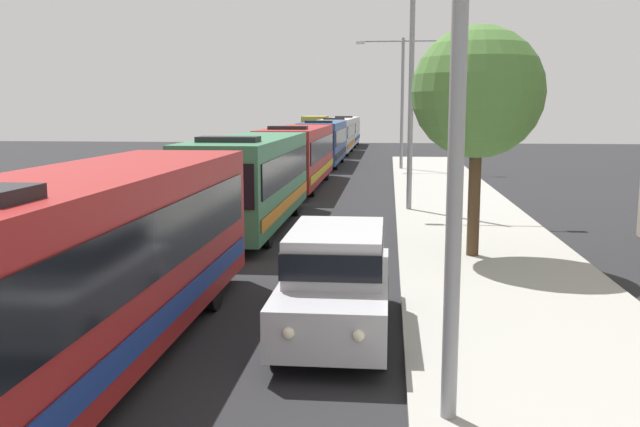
{
  "coord_description": "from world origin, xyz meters",
  "views": [
    {
      "loc": [
        3.3,
        -0.84,
        4.02
      ],
      "look_at": [
        1.98,
        12.36,
        1.99
      ],
      "focal_mm": 38.76,
      "sensor_mm": 36.0,
      "label": 1
    }
  ],
  "objects": [
    {
      "name": "bus_lead",
      "position": [
        -1.3,
        9.22,
        1.69
      ],
      "size": [
        2.58,
        11.22,
        3.21
      ],
      "color": "maroon",
      "rests_on": "ground_plane"
    },
    {
      "name": "bus_second_in_line",
      "position": [
        -1.3,
        21.85,
        1.69
      ],
      "size": [
        2.58,
        10.51,
        3.21
      ],
      "color": "#33724C",
      "rests_on": "ground_plane"
    },
    {
      "name": "bus_middle",
      "position": [
        -1.3,
        34.22,
        1.69
      ],
      "size": [
        2.58,
        12.39,
        3.21
      ],
      "color": "maroon",
      "rests_on": "ground_plane"
    },
    {
      "name": "bus_fourth_in_line",
      "position": [
        -1.3,
        47.57,
        1.69
      ],
      "size": [
        2.58,
        10.69,
        3.21
      ],
      "color": "#284C8C",
      "rests_on": "ground_plane"
    },
    {
      "name": "bus_rear",
      "position": [
        -1.3,
        60.37,
        1.69
      ],
      "size": [
        2.58,
        11.25,
        3.21
      ],
      "color": "silver",
      "rests_on": "ground_plane"
    },
    {
      "name": "bus_tail_end",
      "position": [
        -1.3,
        72.88,
        1.69
      ],
      "size": [
        2.58,
        11.06,
        3.21
      ],
      "color": "silver",
      "rests_on": "ground_plane"
    },
    {
      "name": "white_suv",
      "position": [
        2.4,
        11.13,
        1.03
      ],
      "size": [
        1.86,
        4.91,
        1.9
      ],
      "color": "#B7B7BC",
      "rests_on": "ground_plane"
    },
    {
      "name": "box_truck_oncoming",
      "position": [
        -4.6,
        72.72,
        1.71
      ],
      "size": [
        2.35,
        8.1,
        3.15
      ],
      "color": "navy",
      "rests_on": "ground_plane"
    },
    {
      "name": "streetlamp_near",
      "position": [
        4.1,
        7.54,
        5.08
      ],
      "size": [
        5.93,
        0.28,
        8.02
      ],
      "color": "gray",
      "rests_on": "sidewalk"
    },
    {
      "name": "streetlamp_mid",
      "position": [
        4.1,
        25.81,
        5.16
      ],
      "size": [
        5.13,
        0.28,
        8.27
      ],
      "color": "gray",
      "rests_on": "sidewalk"
    },
    {
      "name": "streetlamp_far",
      "position": [
        4.1,
        44.08,
        5.21
      ],
      "size": [
        5.96,
        0.28,
        8.25
      ],
      "color": "gray",
      "rests_on": "sidewalk"
    },
    {
      "name": "roadside_tree",
      "position": [
        5.55,
        17.43,
        4.4
      ],
      "size": [
        3.4,
        3.4,
        5.97
      ],
      "color": "#4C3823",
      "rests_on": "sidewalk"
    }
  ]
}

